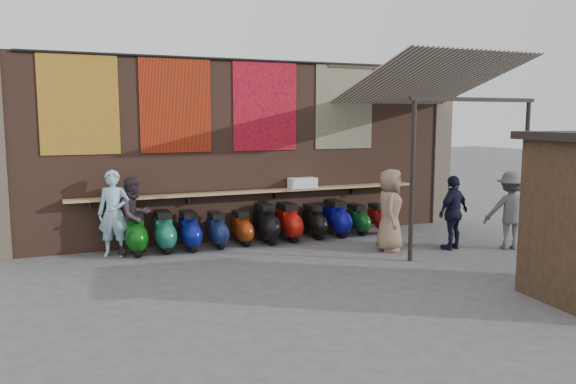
% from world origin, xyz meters
% --- Properties ---
extents(ground, '(70.00, 70.00, 0.00)m').
position_xyz_m(ground, '(0.00, 0.00, 0.00)').
color(ground, '#474749').
rests_on(ground, ground).
extents(brick_wall, '(10.00, 0.40, 4.00)m').
position_xyz_m(brick_wall, '(0.00, 2.70, 2.00)').
color(brick_wall, brown).
rests_on(brick_wall, ground).
extents(pier_right, '(0.50, 0.50, 4.00)m').
position_xyz_m(pier_right, '(5.20, 2.70, 2.00)').
color(pier_right, '#4C4238').
rests_on(pier_right, ground).
extents(eating_counter, '(8.00, 0.32, 0.05)m').
position_xyz_m(eating_counter, '(0.00, 2.33, 1.10)').
color(eating_counter, '#9E7A51').
rests_on(eating_counter, brick_wall).
extents(shelf_box, '(0.63, 0.31, 0.24)m').
position_xyz_m(shelf_box, '(1.14, 2.30, 1.24)').
color(shelf_box, white).
rests_on(shelf_box, eating_counter).
extents(tapestry_redgold, '(1.50, 0.02, 2.00)m').
position_xyz_m(tapestry_redgold, '(-3.60, 2.48, 3.00)').
color(tapestry_redgold, maroon).
rests_on(tapestry_redgold, brick_wall).
extents(tapestry_sun, '(1.50, 0.02, 2.00)m').
position_xyz_m(tapestry_sun, '(-1.70, 2.48, 3.00)').
color(tapestry_sun, red).
rests_on(tapestry_sun, brick_wall).
extents(tapestry_orange, '(1.50, 0.02, 2.00)m').
position_xyz_m(tapestry_orange, '(0.30, 2.48, 3.00)').
color(tapestry_orange, red).
rests_on(tapestry_orange, brick_wall).
extents(tapestry_multi, '(1.50, 0.02, 2.00)m').
position_xyz_m(tapestry_multi, '(2.30, 2.48, 3.00)').
color(tapestry_multi, '#245886').
rests_on(tapestry_multi, brick_wall).
extents(hang_rail, '(9.50, 0.06, 0.06)m').
position_xyz_m(hang_rail, '(0.00, 2.47, 3.98)').
color(hang_rail, black).
rests_on(hang_rail, brick_wall).
extents(scooter_stool_0, '(0.40, 0.89, 0.85)m').
position_xyz_m(scooter_stool_0, '(-2.69, 1.99, 0.42)').
color(scooter_stool_0, '#0B4E0E').
rests_on(scooter_stool_0, ground).
extents(scooter_stool_1, '(0.39, 0.87, 0.83)m').
position_xyz_m(scooter_stool_1, '(-2.11, 2.01, 0.41)').
color(scooter_stool_1, '#1A6A55').
rests_on(scooter_stool_1, ground).
extents(scooter_stool_2, '(0.38, 0.84, 0.79)m').
position_xyz_m(scooter_stool_2, '(-1.59, 1.95, 0.40)').
color(scooter_stool_2, navy).
rests_on(scooter_stool_2, ground).
extents(scooter_stool_3, '(0.35, 0.78, 0.74)m').
position_xyz_m(scooter_stool_3, '(-1.00, 1.95, 0.37)').
color(scooter_stool_3, '#14204B').
rests_on(scooter_stool_3, ground).
extents(scooter_stool_4, '(0.34, 0.76, 0.72)m').
position_xyz_m(scooter_stool_4, '(-0.43, 2.03, 0.36)').
color(scooter_stool_4, maroon).
rests_on(scooter_stool_4, ground).
extents(scooter_stool_5, '(0.40, 0.89, 0.85)m').
position_xyz_m(scooter_stool_5, '(0.12, 1.99, 0.42)').
color(scooter_stool_5, black).
rests_on(scooter_stool_5, ground).
extents(scooter_stool_6, '(0.39, 0.87, 0.83)m').
position_xyz_m(scooter_stool_6, '(0.66, 2.00, 0.41)').
color(scooter_stool_6, '#B2150D').
rests_on(scooter_stool_6, ground).
extents(scooter_stool_7, '(0.36, 0.79, 0.75)m').
position_xyz_m(scooter_stool_7, '(1.31, 2.03, 0.38)').
color(scooter_stool_7, black).
rests_on(scooter_stool_7, ground).
extents(scooter_stool_8, '(0.39, 0.87, 0.83)m').
position_xyz_m(scooter_stool_8, '(1.86, 1.99, 0.41)').
color(scooter_stool_8, '#0B0C81').
rests_on(scooter_stool_8, ground).
extents(scooter_stool_9, '(0.33, 0.74, 0.70)m').
position_xyz_m(scooter_stool_9, '(2.43, 2.00, 0.35)').
color(scooter_stool_9, '#0E4616').
rests_on(scooter_stool_9, ground).
extents(scooter_stool_10, '(0.32, 0.71, 0.68)m').
position_xyz_m(scooter_stool_10, '(3.00, 1.99, 0.34)').
color(scooter_stool_10, maroon).
rests_on(scooter_stool_10, ground).
extents(diner_left, '(0.73, 0.61, 1.72)m').
position_xyz_m(diner_left, '(-3.08, 2.00, 0.86)').
color(diner_left, '#91BED3').
rests_on(diner_left, ground).
extents(diner_right, '(0.96, 0.91, 1.56)m').
position_xyz_m(diner_right, '(-2.68, 2.00, 0.78)').
color(diner_right, '#2F242C').
rests_on(diner_right, ground).
extents(shopper_navy, '(0.98, 0.62, 1.55)m').
position_xyz_m(shopper_navy, '(3.48, -0.12, 0.77)').
color(shopper_navy, black).
rests_on(shopper_navy, ground).
extents(shopper_grey, '(1.21, 1.04, 1.63)m').
position_xyz_m(shopper_grey, '(4.62, -0.54, 0.82)').
color(shopper_grey, '#545357').
rests_on(shopper_grey, ground).
extents(shopper_tan, '(0.90, 0.99, 1.70)m').
position_xyz_m(shopper_tan, '(2.20, 0.28, 0.85)').
color(shopper_tan, '#7D654F').
rests_on(shopper_tan, ground).
extents(stall_shelf, '(1.84, 0.28, 0.06)m').
position_xyz_m(stall_shelf, '(3.64, -2.90, 0.88)').
color(stall_shelf, '#473321').
rests_on(stall_shelf, market_stall).
extents(awning_canvas, '(3.20, 3.28, 0.97)m').
position_xyz_m(awning_canvas, '(3.50, 0.90, 3.55)').
color(awning_canvas, beige).
rests_on(awning_canvas, brick_wall).
extents(awning_ledger, '(3.30, 0.08, 0.12)m').
position_xyz_m(awning_ledger, '(3.50, 2.49, 3.95)').
color(awning_ledger, '#33261C').
rests_on(awning_ledger, brick_wall).
extents(awning_header, '(3.00, 0.08, 0.08)m').
position_xyz_m(awning_header, '(3.50, -0.60, 3.08)').
color(awning_header, black).
rests_on(awning_header, awning_post_left).
extents(awning_post_left, '(0.09, 0.09, 3.10)m').
position_xyz_m(awning_post_left, '(2.10, -0.60, 1.55)').
color(awning_post_left, black).
rests_on(awning_post_left, ground).
extents(awning_post_right, '(0.09, 0.09, 3.10)m').
position_xyz_m(awning_post_right, '(4.90, -0.60, 1.55)').
color(awning_post_right, black).
rests_on(awning_post_right, ground).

